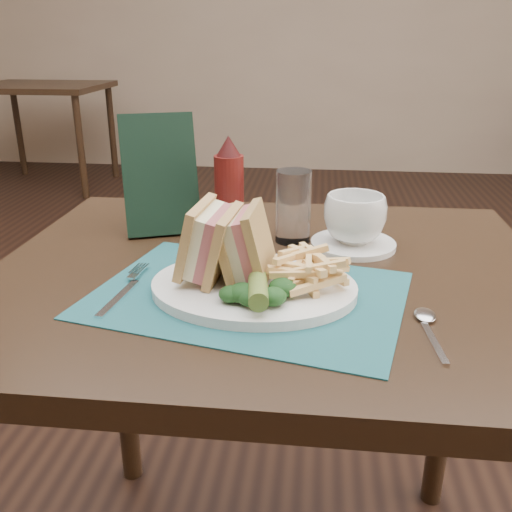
% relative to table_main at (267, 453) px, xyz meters
% --- Properties ---
extents(floor, '(7.00, 7.00, 0.00)m').
position_rel_table_main_xyz_m(floor, '(0.00, 0.50, -0.38)').
color(floor, black).
rests_on(floor, ground).
extents(wall_back, '(6.00, 0.00, 6.00)m').
position_rel_table_main_xyz_m(wall_back, '(0.00, 4.00, -0.38)').
color(wall_back, tan).
rests_on(wall_back, ground).
extents(table_main, '(0.90, 0.75, 0.75)m').
position_rel_table_main_xyz_m(table_main, '(0.00, 0.00, 0.00)').
color(table_main, black).
rests_on(table_main, ground).
extents(table_bg_left, '(0.90, 0.75, 0.75)m').
position_rel_table_main_xyz_m(table_bg_left, '(-1.96, 3.23, 0.00)').
color(table_bg_left, black).
rests_on(table_bg_left, ground).
extents(placemat, '(0.50, 0.40, 0.00)m').
position_rel_table_main_xyz_m(placemat, '(-0.02, -0.11, 0.38)').
color(placemat, '#1C5459').
rests_on(placemat, table_main).
extents(plate, '(0.31, 0.25, 0.01)m').
position_rel_table_main_xyz_m(plate, '(-0.01, -0.10, 0.38)').
color(plate, white).
rests_on(plate, placemat).
extents(sandwich_half_a, '(0.09, 0.12, 0.11)m').
position_rel_table_main_xyz_m(sandwich_half_a, '(-0.10, -0.08, 0.45)').
color(sandwich_half_a, tan).
rests_on(sandwich_half_a, plate).
extents(sandwich_half_b, '(0.08, 0.11, 0.11)m').
position_rel_table_main_xyz_m(sandwich_half_b, '(-0.05, -0.08, 0.45)').
color(sandwich_half_b, tan).
rests_on(sandwich_half_b, plate).
extents(kale_garnish, '(0.11, 0.08, 0.03)m').
position_rel_table_main_xyz_m(kale_garnish, '(-0.00, -0.16, 0.41)').
color(kale_garnish, black).
rests_on(kale_garnish, plate).
extents(pickle_spear, '(0.04, 0.12, 0.03)m').
position_rel_table_main_xyz_m(pickle_spear, '(-0.00, -0.15, 0.41)').
color(pickle_spear, '#5A752C').
rests_on(pickle_spear, plate).
extents(fries_pile, '(0.18, 0.20, 0.05)m').
position_rel_table_main_xyz_m(fries_pile, '(0.06, -0.09, 0.42)').
color(fries_pile, '#F5C77A').
rests_on(fries_pile, plate).
extents(fork, '(0.05, 0.17, 0.01)m').
position_rel_table_main_xyz_m(fork, '(-0.20, -0.12, 0.38)').
color(fork, silver).
rests_on(fork, placemat).
extents(spoon, '(0.05, 0.15, 0.01)m').
position_rel_table_main_xyz_m(spoon, '(0.22, -0.19, 0.38)').
color(spoon, silver).
rests_on(spoon, table_main).
extents(saucer, '(0.15, 0.15, 0.01)m').
position_rel_table_main_xyz_m(saucer, '(0.14, 0.11, 0.38)').
color(saucer, white).
rests_on(saucer, table_main).
extents(coffee_cup, '(0.15, 0.15, 0.09)m').
position_rel_table_main_xyz_m(coffee_cup, '(0.14, 0.11, 0.43)').
color(coffee_cup, white).
rests_on(coffee_cup, saucer).
extents(drinking_glass, '(0.07, 0.07, 0.13)m').
position_rel_table_main_xyz_m(drinking_glass, '(0.03, 0.13, 0.44)').
color(drinking_glass, white).
rests_on(drinking_glass, table_main).
extents(ketchup_bottle, '(0.06, 0.06, 0.19)m').
position_rel_table_main_xyz_m(ketchup_bottle, '(-0.09, 0.15, 0.47)').
color(ketchup_bottle, '#5B120F').
rests_on(ketchup_bottle, table_main).
extents(check_presenter, '(0.16, 0.13, 0.22)m').
position_rel_table_main_xyz_m(check_presenter, '(-0.22, 0.16, 0.48)').
color(check_presenter, black).
rests_on(check_presenter, table_main).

